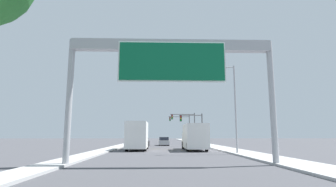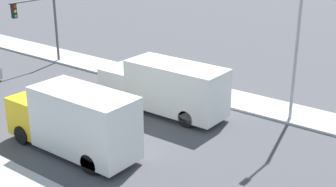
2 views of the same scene
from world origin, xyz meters
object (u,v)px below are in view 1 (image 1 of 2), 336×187
object	(u,v)px
sign_gantry	(172,62)
traffic_light_far_intersection	(183,124)
truck_box_primary	(138,136)
truck_box_secondary	(194,137)
street_lamp_right	(232,101)
car_far_center	(164,142)
traffic_light_near_intersection	(194,124)
traffic_light_mid_block	(187,123)
car_near_center	(144,142)

from	to	relation	value
sign_gantry	traffic_light_far_intersection	distance (m)	50.40
sign_gantry	truck_box_primary	xyz separation A→B (m)	(-3.50, 16.61, -4.77)
truck_box_secondary	traffic_light_far_intersection	bearing A→B (deg)	87.35
truck_box_secondary	street_lamp_right	world-z (taller)	street_lamp_right
car_far_center	traffic_light_near_intersection	size ratio (longest dim) A/B	0.76
traffic_light_near_intersection	traffic_light_mid_block	bearing A→B (deg)	91.71
truck_box_secondary	traffic_light_far_intersection	xyz separation A→B (m)	(1.56, 33.78, 2.99)
car_far_center	traffic_light_far_intersection	size ratio (longest dim) A/B	0.63
traffic_light_near_intersection	traffic_light_far_intersection	bearing A→B (deg)	90.85
car_far_center	truck_box_secondary	xyz separation A→B (m)	(3.50, -15.19, 0.91)
sign_gantry	car_far_center	size ratio (longest dim) A/B	3.11
traffic_light_mid_block	car_near_center	bearing A→B (deg)	-127.94
sign_gantry	car_far_center	bearing A→B (deg)	90.00
truck_box_secondary	car_near_center	bearing A→B (deg)	118.67
car_far_center	traffic_light_mid_block	size ratio (longest dim) A/B	0.65
street_lamp_right	car_far_center	bearing A→B (deg)	106.64
traffic_light_near_intersection	street_lamp_right	world-z (taller)	street_lamp_right
car_near_center	traffic_light_mid_block	xyz separation A→B (m)	(8.56, 10.98, 3.84)
car_far_center	truck_box_primary	xyz separation A→B (m)	(-3.50, -14.91, 1.03)
car_near_center	traffic_light_far_intersection	size ratio (longest dim) A/B	0.69
sign_gantry	car_near_center	bearing A→B (deg)	96.85
sign_gantry	truck_box_primary	bearing A→B (deg)	101.90
car_near_center	truck_box_primary	distance (m)	12.56
sign_gantry	traffic_light_mid_block	world-z (taller)	sign_gantry
traffic_light_near_intersection	traffic_light_far_intersection	xyz separation A→B (m)	(-0.30, 20.00, 0.79)
car_near_center	truck_box_primary	xyz separation A→B (m)	(0.00, -12.52, 1.08)
traffic_light_far_intersection	car_far_center	bearing A→B (deg)	-105.23
sign_gantry	car_near_center	distance (m)	29.92
car_near_center	truck_box_secondary	size ratio (longest dim) A/B	0.55
car_near_center	traffic_light_near_intersection	size ratio (longest dim) A/B	0.83
sign_gantry	traffic_light_far_intersection	bearing A→B (deg)	84.23
car_near_center	street_lamp_right	xyz separation A→B (m)	(10.03, -19.46, 4.60)
car_far_center	truck_box_primary	size ratio (longest dim) A/B	0.56
car_far_center	traffic_light_near_intersection	world-z (taller)	traffic_light_near_intersection
car_far_center	street_lamp_right	xyz separation A→B (m)	(6.53, -21.85, 4.55)
truck_box_primary	truck_box_secondary	xyz separation A→B (m)	(7.00, -0.28, -0.12)
truck_box_primary	sign_gantry	bearing A→B (deg)	-78.10
car_near_center	truck_box_secondary	distance (m)	14.62
traffic_light_mid_block	traffic_light_far_intersection	size ratio (longest dim) A/B	0.97
traffic_light_far_intersection	street_lamp_right	distance (m)	40.48
traffic_light_mid_block	traffic_light_far_intersection	distance (m)	10.00
traffic_light_near_intersection	truck_box_primary	bearing A→B (deg)	-123.27
car_near_center	traffic_light_mid_block	distance (m)	14.44
car_near_center	street_lamp_right	distance (m)	22.37
truck_box_primary	traffic_light_near_intersection	size ratio (longest dim) A/B	1.36
sign_gantry	traffic_light_near_intersection	world-z (taller)	sign_gantry
truck_box_secondary	traffic_light_near_intersection	world-z (taller)	traffic_light_near_intersection
car_far_center	traffic_light_near_intersection	distance (m)	6.36
traffic_light_mid_block	sign_gantry	bearing A→B (deg)	-97.19
truck_box_primary	car_far_center	bearing A→B (deg)	76.79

